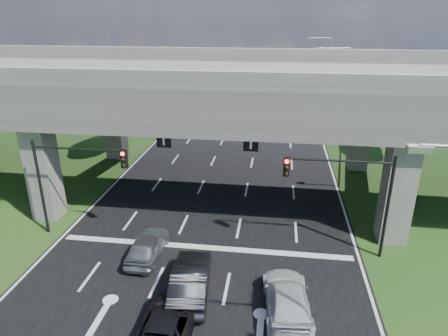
% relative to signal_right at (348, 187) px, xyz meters
% --- Properties ---
extents(ground, '(160.00, 160.00, 0.00)m').
position_rel_signal_right_xyz_m(ground, '(-7.82, -3.94, -4.19)').
color(ground, '#1B4014').
rests_on(ground, ground).
extents(road, '(18.00, 120.00, 0.03)m').
position_rel_signal_right_xyz_m(road, '(-7.82, 6.06, -4.17)').
color(road, black).
rests_on(road, ground).
extents(overpass, '(80.00, 15.00, 10.00)m').
position_rel_signal_right_xyz_m(overpass, '(-7.82, 8.06, 3.73)').
color(overpass, '#383633').
rests_on(overpass, ground).
extents(warehouse, '(20.00, 10.00, 4.00)m').
position_rel_signal_right_xyz_m(warehouse, '(-33.82, 31.06, -2.19)').
color(warehouse, '#9E9E99').
rests_on(warehouse, ground).
extents(signal_right, '(5.76, 0.54, 6.00)m').
position_rel_signal_right_xyz_m(signal_right, '(0.00, 0.00, 0.00)').
color(signal_right, black).
rests_on(signal_right, ground).
extents(signal_left, '(5.76, 0.54, 6.00)m').
position_rel_signal_right_xyz_m(signal_left, '(-15.65, 0.00, 0.00)').
color(signal_left, black).
rests_on(signal_left, ground).
extents(streetlight_far, '(3.38, 0.25, 10.00)m').
position_rel_signal_right_xyz_m(streetlight_far, '(2.27, 20.06, 1.66)').
color(streetlight_far, gray).
rests_on(streetlight_far, ground).
extents(streetlight_beyond, '(3.38, 0.25, 10.00)m').
position_rel_signal_right_xyz_m(streetlight_beyond, '(2.27, 36.06, 1.66)').
color(streetlight_beyond, gray).
rests_on(streetlight_beyond, ground).
extents(tree_left_near, '(4.50, 4.50, 7.80)m').
position_rel_signal_right_xyz_m(tree_left_near, '(-21.78, 22.06, 0.63)').
color(tree_left_near, black).
rests_on(tree_left_near, ground).
extents(tree_left_mid, '(3.91, 3.90, 6.76)m').
position_rel_signal_right_xyz_m(tree_left_mid, '(-24.78, 30.06, -0.01)').
color(tree_left_mid, black).
rests_on(tree_left_mid, ground).
extents(tree_left_far, '(4.80, 4.80, 8.32)m').
position_rel_signal_right_xyz_m(tree_left_far, '(-20.78, 38.06, 0.95)').
color(tree_left_far, black).
rests_on(tree_left_far, ground).
extents(tree_right_near, '(4.20, 4.20, 7.28)m').
position_rel_signal_right_xyz_m(tree_right_near, '(5.22, 24.06, 0.31)').
color(tree_right_near, black).
rests_on(tree_right_near, ground).
extents(tree_right_mid, '(3.91, 3.90, 6.76)m').
position_rel_signal_right_xyz_m(tree_right_mid, '(8.22, 32.06, -0.01)').
color(tree_right_mid, black).
rests_on(tree_right_mid, ground).
extents(tree_right_far, '(4.50, 4.50, 7.80)m').
position_rel_signal_right_xyz_m(tree_right_far, '(4.22, 40.06, 0.63)').
color(tree_right_far, black).
rests_on(tree_right_far, ground).
extents(car_silver, '(1.70, 4.14, 1.40)m').
position_rel_signal_right_xyz_m(car_silver, '(-10.76, -1.77, -3.46)').
color(car_silver, '#A4A7AC').
rests_on(car_silver, road).
extents(car_dark, '(2.20, 5.03, 1.61)m').
position_rel_signal_right_xyz_m(car_dark, '(-7.69, -4.56, -3.35)').
color(car_dark, black).
rests_on(car_dark, road).
extents(car_white, '(2.44, 5.10, 1.44)m').
position_rel_signal_right_xyz_m(car_white, '(-3.10, -5.26, -3.44)').
color(car_white, silver).
rests_on(car_white, road).
extents(car_trailing, '(2.30, 4.87, 1.35)m').
position_rel_signal_right_xyz_m(car_trailing, '(-8.08, -7.51, -3.48)').
color(car_trailing, black).
rests_on(car_trailing, road).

